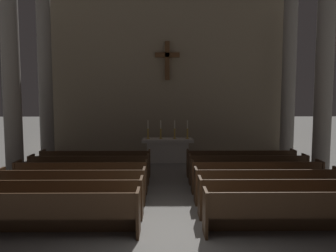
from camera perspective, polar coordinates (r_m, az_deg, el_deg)
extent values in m
plane|color=slate|center=(6.97, 0.67, -18.62)|extent=(80.00, 80.00, 0.00)
cube|color=#422B19|center=(7.22, -20.78, -14.48)|extent=(3.70, 0.40, 0.05)
cube|color=#422B19|center=(6.94, -21.50, -12.93)|extent=(3.70, 0.05, 0.50)
cube|color=#422B19|center=(7.46, -20.23, -15.66)|extent=(3.70, 0.04, 0.40)
cube|color=#422B19|center=(6.80, -5.27, -14.97)|extent=(0.06, 0.50, 0.95)
cube|color=#422B19|center=(8.11, -18.33, -12.23)|extent=(3.70, 0.40, 0.05)
cube|color=#422B19|center=(7.83, -18.90, -10.78)|extent=(3.70, 0.05, 0.50)
cube|color=#422B19|center=(8.34, -17.90, -13.35)|extent=(3.70, 0.04, 0.40)
cube|color=#422B19|center=(7.73, -4.67, -12.46)|extent=(0.06, 0.50, 0.95)
cube|color=#422B19|center=(9.02, -16.41, -10.41)|extent=(3.70, 0.40, 0.05)
cube|color=#422B19|center=(8.74, -16.86, -9.05)|extent=(3.70, 0.05, 0.50)
cube|color=#422B19|center=(9.24, -16.06, -11.46)|extent=(3.70, 0.04, 0.40)
cube|color=#422B19|center=(8.67, -4.21, -10.49)|extent=(0.06, 0.50, 0.95)
cube|color=#422B19|center=(9.66, -27.38, -9.43)|extent=(0.06, 0.50, 0.95)
cube|color=#422B19|center=(9.94, -14.85, -8.91)|extent=(3.70, 0.40, 0.05)
cube|color=#422B19|center=(9.66, -15.22, -7.65)|extent=(3.70, 0.05, 0.50)
cube|color=#422B19|center=(10.16, -14.57, -9.90)|extent=(3.70, 0.04, 0.40)
cube|color=#422B19|center=(9.63, -3.85, -8.90)|extent=(0.06, 0.50, 0.95)
cube|color=#422B19|center=(10.52, -24.95, -8.16)|extent=(0.06, 0.50, 0.95)
cube|color=#422B19|center=(10.87, -13.57, -7.67)|extent=(3.70, 0.40, 0.05)
cube|color=#422B19|center=(10.60, -13.87, -6.49)|extent=(3.70, 0.05, 0.50)
cube|color=#422B19|center=(11.09, -13.34, -8.60)|extent=(3.70, 0.04, 0.40)
cube|color=#422B19|center=(10.59, -3.56, -7.61)|extent=(0.06, 0.50, 0.95)
cube|color=#422B19|center=(11.41, -22.91, -7.08)|extent=(0.06, 0.50, 0.95)
cube|color=#422B19|center=(11.82, -12.50, -6.62)|extent=(3.70, 0.40, 0.05)
cube|color=#422B19|center=(11.55, -12.76, -5.51)|extent=(3.70, 0.05, 0.50)
cube|color=#422B19|center=(12.03, -12.30, -7.50)|extent=(3.70, 0.04, 0.40)
cube|color=#422B19|center=(11.55, -3.31, -6.53)|extent=(0.06, 0.50, 0.95)
cube|color=#422B19|center=(12.31, -21.16, -6.14)|extent=(0.06, 0.50, 0.95)
cube|color=#422B19|center=(7.33, 21.76, -14.21)|extent=(3.70, 0.40, 0.05)
cube|color=#422B19|center=(7.05, 22.55, -12.67)|extent=(3.70, 0.05, 0.50)
cube|color=#422B19|center=(7.56, 21.16, -15.40)|extent=(3.70, 0.04, 0.40)
cube|color=#422B19|center=(6.83, 6.59, -14.89)|extent=(0.06, 0.50, 0.95)
cube|color=#422B19|center=(8.21, 19.07, -12.04)|extent=(3.70, 0.40, 0.05)
cube|color=#422B19|center=(7.93, 19.69, -10.60)|extent=(3.70, 0.05, 0.50)
cube|color=#422B19|center=(8.43, 18.60, -13.16)|extent=(3.70, 0.04, 0.40)
cube|color=#422B19|center=(7.76, 5.64, -12.40)|extent=(0.06, 0.50, 0.95)
cube|color=#422B19|center=(9.10, 16.94, -10.27)|extent=(3.70, 0.40, 0.05)
cube|color=#422B19|center=(8.83, 17.44, -8.92)|extent=(3.70, 0.05, 0.50)
cube|color=#422B19|center=(9.33, 16.57, -11.32)|extent=(3.70, 0.04, 0.40)
cube|color=#422B19|center=(8.70, 4.92, -10.45)|extent=(0.06, 0.50, 0.95)
cube|color=#422B19|center=(10.02, 15.22, -8.81)|extent=(3.70, 0.40, 0.05)
cube|color=#422B19|center=(9.74, 15.62, -7.55)|extent=(3.70, 0.05, 0.50)
cube|color=#422B19|center=(10.24, 14.91, -9.80)|extent=(3.70, 0.04, 0.40)
cube|color=#422B19|center=(9.65, 4.34, -8.88)|extent=(0.06, 0.50, 0.95)
cube|color=#422B19|center=(10.65, 25.11, -8.01)|extent=(0.06, 0.50, 0.95)
cube|color=#422B19|center=(10.94, 13.79, -7.59)|extent=(3.70, 0.40, 0.05)
cube|color=#422B19|center=(10.67, 14.13, -6.41)|extent=(3.70, 0.05, 0.50)
cube|color=#422B19|center=(11.17, 13.53, -8.52)|extent=(3.70, 0.04, 0.40)
cube|color=#422B19|center=(10.61, 3.87, -7.58)|extent=(0.06, 0.50, 0.95)
cube|color=#422B19|center=(11.53, 22.97, -6.96)|extent=(0.06, 0.50, 0.95)
cube|color=#422B19|center=(11.88, 12.60, -6.56)|extent=(3.70, 0.40, 0.05)
cube|color=#422B19|center=(11.61, 12.88, -5.45)|extent=(3.70, 0.05, 0.50)
cube|color=#422B19|center=(12.10, 12.38, -7.43)|extent=(3.70, 0.04, 0.40)
cube|color=#422B19|center=(11.57, 3.48, -6.51)|extent=(0.06, 0.50, 0.95)
cube|color=#422B19|center=(12.42, 21.13, -6.04)|extent=(0.06, 0.50, 0.95)
cube|color=gray|center=(12.61, -25.27, -7.77)|extent=(0.83, 0.83, 0.20)
cylinder|color=gray|center=(12.35, -25.93, 8.93)|extent=(0.59, 0.59, 7.47)
cube|color=gray|center=(12.74, 25.18, -7.63)|extent=(0.83, 0.83, 0.20)
cylinder|color=gray|center=(12.48, 25.82, 8.88)|extent=(0.59, 0.59, 7.47)
cube|color=gray|center=(15.50, -20.36, -5.25)|extent=(0.83, 0.83, 0.20)
cylinder|color=gray|center=(15.29, -20.79, 8.28)|extent=(0.59, 0.59, 7.47)
cube|color=gray|center=(15.61, 20.06, -5.17)|extent=(0.83, 0.83, 0.20)
cylinder|color=gray|center=(15.40, 20.48, 8.26)|extent=(0.59, 0.59, 7.47)
cube|color=#BCB7AD|center=(14.07, -0.06, -4.55)|extent=(1.76, 0.72, 0.88)
cube|color=#BCB7AD|center=(13.99, -0.06, -2.53)|extent=(2.20, 0.90, 0.12)
cube|color=silver|center=(13.98, -0.06, -2.27)|extent=(2.09, 0.86, 0.01)
cylinder|color=#B79338|center=(14.00, -3.54, -2.20)|extent=(0.16, 0.16, 0.02)
cylinder|color=#B79338|center=(13.97, -3.55, -1.36)|extent=(0.07, 0.07, 0.44)
cylinder|color=silver|center=(13.93, -3.55, 0.27)|extent=(0.04, 0.04, 0.36)
cylinder|color=#B79338|center=(13.98, -1.29, -2.20)|extent=(0.16, 0.16, 0.02)
cylinder|color=#B79338|center=(13.96, -1.29, -1.36)|extent=(0.07, 0.07, 0.44)
cylinder|color=silver|center=(13.92, -1.29, 0.27)|extent=(0.04, 0.04, 0.36)
cylinder|color=#B79338|center=(13.99, 1.17, -2.20)|extent=(0.16, 0.16, 0.02)
cylinder|color=#B79338|center=(13.96, 1.17, -1.36)|extent=(0.07, 0.07, 0.44)
cylinder|color=silver|center=(13.92, 1.18, 0.27)|extent=(0.04, 0.04, 0.36)
cylinder|color=#B79338|center=(14.02, 3.42, -2.19)|extent=(0.16, 0.16, 0.02)
cylinder|color=#B79338|center=(13.99, 3.43, -1.35)|extent=(0.07, 0.07, 0.44)
cylinder|color=silver|center=(13.95, 3.44, 0.28)|extent=(0.04, 0.04, 0.36)
cube|color=gray|center=(16.00, -0.14, 9.84)|extent=(11.65, 0.25, 8.24)
cube|color=brown|center=(15.80, -0.13, 11.40)|extent=(0.22, 0.22, 1.82)
cube|color=brown|center=(15.83, -0.13, 12.39)|extent=(1.17, 0.22, 0.22)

